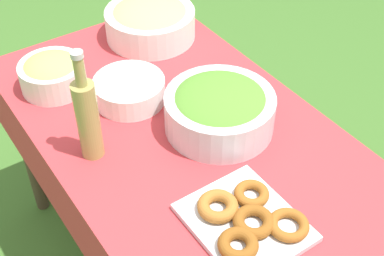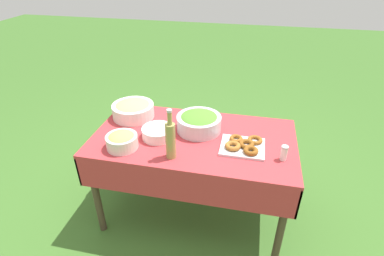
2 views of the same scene
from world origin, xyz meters
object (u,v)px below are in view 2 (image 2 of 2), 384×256
at_px(fruit_bowl, 122,140).
at_px(salad_bowl, 199,122).
at_px(pasta_bowl, 133,109).
at_px(donut_platter, 243,145).
at_px(plate_stack, 158,133).
at_px(olive_oil_bottle, 170,139).

bearing_deg(fruit_bowl, salad_bowl, 35.47).
bearing_deg(pasta_bowl, donut_platter, -16.21).
bearing_deg(fruit_bowl, plate_stack, 41.19).
xyz_separation_m(pasta_bowl, donut_platter, (0.85, -0.25, -0.04)).
xyz_separation_m(olive_oil_bottle, fruit_bowl, (-0.34, 0.03, -0.08)).
relative_size(donut_platter, plate_stack, 1.30).
bearing_deg(plate_stack, pasta_bowl, 138.81).
bearing_deg(donut_platter, plate_stack, 179.10).
bearing_deg(salad_bowl, olive_oil_bottle, -106.98).
distance_m(salad_bowl, plate_stack, 0.30).
bearing_deg(fruit_bowl, olive_oil_bottle, -5.62).
relative_size(salad_bowl, fruit_bowl, 1.55).
distance_m(salad_bowl, olive_oil_bottle, 0.37).
bearing_deg(olive_oil_bottle, salad_bowl, 73.02).
xyz_separation_m(pasta_bowl, olive_oil_bottle, (0.42, -0.44, 0.07)).
relative_size(olive_oil_bottle, fruit_bowl, 1.63).
xyz_separation_m(salad_bowl, fruit_bowl, (-0.44, -0.32, -0.01)).
distance_m(pasta_bowl, fruit_bowl, 0.41).
bearing_deg(olive_oil_bottle, pasta_bowl, 133.88).
bearing_deg(olive_oil_bottle, donut_platter, 23.74).
distance_m(pasta_bowl, olive_oil_bottle, 0.61).
relative_size(donut_platter, olive_oil_bottle, 0.85).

